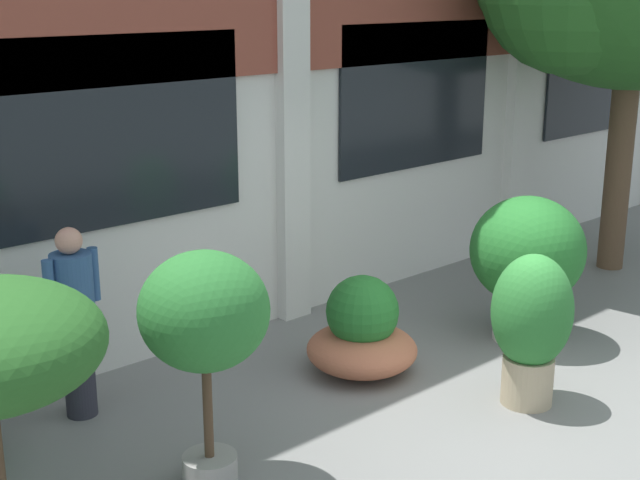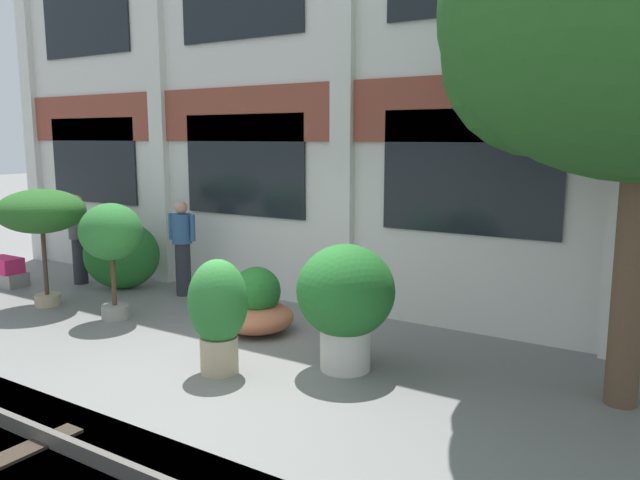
# 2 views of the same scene
# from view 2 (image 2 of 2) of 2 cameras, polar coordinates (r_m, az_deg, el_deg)

# --- Properties ---
(ground_plane) EXTENTS (80.00, 80.00, 0.00)m
(ground_plane) POSITION_cam_2_polar(r_m,az_deg,el_deg) (7.65, -9.61, -11.57)
(ground_plane) COLOR slate
(apartment_facade) EXTENTS (16.10, 0.64, 7.03)m
(apartment_facade) POSITION_cam_2_polar(r_m,az_deg,el_deg) (9.80, 2.98, 14.03)
(apartment_facade) COLOR silver
(apartment_facade) RESTS_ON ground
(potted_plant_fluted_column) EXTENTS (0.69, 0.69, 1.35)m
(potted_plant_fluted_column) POSITION_cam_2_polar(r_m,az_deg,el_deg) (7.31, -9.30, -6.31)
(potted_plant_fluted_column) COLOR tan
(potted_plant_fluted_column) RESTS_ON ground
(potted_plant_terracotta_small) EXTENTS (1.37, 1.37, 1.91)m
(potted_plant_terracotta_small) POSITION_cam_2_polar(r_m,az_deg,el_deg) (10.91, -24.13, 2.24)
(potted_plant_terracotta_small) COLOR tan
(potted_plant_terracotta_small) RESTS_ON ground
(potted_plant_ribbed_drum) EXTENTS (1.15, 1.15, 1.50)m
(potted_plant_ribbed_drum) POSITION_cam_2_polar(r_m,az_deg,el_deg) (7.29, 2.36, -5.24)
(potted_plant_ribbed_drum) COLOR beige
(potted_plant_ribbed_drum) RESTS_ON ground
(potted_plant_wide_bowl) EXTENTS (1.04, 1.04, 0.93)m
(potted_plant_wide_bowl) POSITION_cam_2_polar(r_m,az_deg,el_deg) (8.84, -5.80, -6.09)
(potted_plant_wide_bowl) COLOR #B76647
(potted_plant_wide_bowl) RESTS_ON ground
(potted_plant_square_trough) EXTENTS (0.83, 0.53, 0.53)m
(potted_plant_square_trough) POSITION_cam_2_polar(r_m,az_deg,el_deg) (12.93, -26.86, -2.65)
(potted_plant_square_trough) COLOR gray
(potted_plant_square_trough) RESTS_ON ground
(potted_plant_tall_urn) EXTENTS (0.92, 0.92, 1.76)m
(potted_plant_tall_urn) POSITION_cam_2_polar(r_m,az_deg,el_deg) (9.74, -18.56, 0.38)
(potted_plant_tall_urn) COLOR gray
(potted_plant_tall_urn) RESTS_ON ground
(resident_by_doorway) EXTENTS (0.52, 0.34, 1.64)m
(resident_by_doorway) POSITION_cam_2_polar(r_m,az_deg,el_deg) (10.99, -12.47, -0.47)
(resident_by_doorway) COLOR #282833
(resident_by_doorway) RESTS_ON ground
(resident_watching_tracks) EXTENTS (0.48, 0.34, 1.67)m
(resident_watching_tracks) POSITION_cam_2_polar(r_m,az_deg,el_deg) (12.43, -21.21, 0.30)
(resident_watching_tracks) COLOR #282833
(resident_watching_tracks) RESTS_ON ground
(topiary_hedge) EXTENTS (1.46, 1.42, 1.24)m
(topiary_hedge) POSITION_cam_2_polar(r_m,az_deg,el_deg) (11.78, -17.68, -1.31)
(topiary_hedge) COLOR #236B28
(topiary_hedge) RESTS_ON ground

